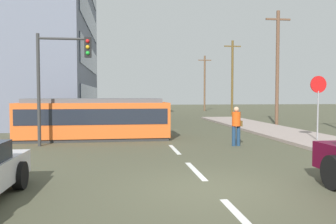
{
  "coord_description": "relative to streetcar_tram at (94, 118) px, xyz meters",
  "views": [
    {
      "loc": [
        -2.08,
        -7.8,
        2.17
      ],
      "look_at": [
        0.04,
        8.3,
        1.38
      ],
      "focal_mm": 37.83,
      "sensor_mm": 36.0,
      "label": 1
    }
  ],
  "objects": [
    {
      "name": "utility_pole_far",
      "position": [
        12.94,
        18.64,
        3.09
      ],
      "size": [
        1.8,
        0.24,
        7.88
      ],
      "color": "brown",
      "rests_on": "ground"
    },
    {
      "name": "lane_stripe_2",
      "position": [
        3.4,
        -3.77,
        -1.03
      ],
      "size": [
        0.16,
        2.4,
        0.01
      ],
      "primitive_type": "cube",
      "color": "silver",
      "rests_on": "ground"
    },
    {
      "name": "traffic_light_mast",
      "position": [
        -1.24,
        -2.12,
        2.27
      ],
      "size": [
        2.26,
        0.33,
        4.74
      ],
      "color": "#333333",
      "rests_on": "ground"
    },
    {
      "name": "ground_plane",
      "position": [
        3.4,
        0.23,
        -1.03
      ],
      "size": [
        120.0,
        120.0,
        0.0
      ],
      "primitive_type": "plane",
      "color": "#4B4B37"
    },
    {
      "name": "sidewalk_curb_right",
      "position": [
        10.2,
        -3.77,
        -0.96
      ],
      "size": [
        3.2,
        36.0,
        0.14
      ],
      "primitive_type": "cube",
      "color": "#A08E86",
      "rests_on": "ground"
    },
    {
      "name": "lane_stripe_1",
      "position": [
        3.4,
        -7.77,
        -1.03
      ],
      "size": [
        0.16,
        2.4,
        0.01
      ],
      "primitive_type": "cube",
      "color": "silver",
      "rests_on": "ground"
    },
    {
      "name": "stop_sign",
      "position": [
        10.08,
        -2.72,
        1.16
      ],
      "size": [
        0.76,
        0.07,
        2.88
      ],
      "color": "gray",
      "rests_on": "sidewalk_curb_right"
    },
    {
      "name": "city_bus",
      "position": [
        2.57,
        7.58,
        0.03
      ],
      "size": [
        2.67,
        5.57,
        1.85
      ],
      "color": "#B2BBB3",
      "rests_on": "ground"
    },
    {
      "name": "streetcar_tram",
      "position": [
        0.0,
        0.0,
        0.0
      ],
      "size": [
        7.2,
        2.64,
        2.0
      ],
      "color": "#DC5B21",
      "rests_on": "ground"
    },
    {
      "name": "lane_stripe_3",
      "position": [
        3.4,
        6.0,
        -1.03
      ],
      "size": [
        0.16,
        2.4,
        0.01
      ],
      "primitive_type": "cube",
      "color": "silver",
      "rests_on": "ground"
    },
    {
      "name": "lane_stripe_0",
      "position": [
        3.4,
        -11.77,
        -1.03
      ],
      "size": [
        0.16,
        2.4,
        0.01
      ],
      "primitive_type": "cube",
      "color": "silver",
      "rests_on": "ground"
    },
    {
      "name": "utility_pole_mid",
      "position": [
        12.28,
        6.33,
        3.19
      ],
      "size": [
        1.8,
        0.24,
        8.08
      ],
      "color": "brown",
      "rests_on": "ground"
    },
    {
      "name": "pedestrian_crossing",
      "position": [
        6.15,
        -3.12,
        -0.09
      ],
      "size": [
        0.45,
        0.36,
        1.67
      ],
      "color": "navy",
      "rests_on": "ground"
    },
    {
      "name": "lane_stripe_4",
      "position": [
        3.4,
        12.0,
        -1.03
      ],
      "size": [
        0.16,
        2.4,
        0.01
      ],
      "primitive_type": "cube",
      "color": "silver",
      "rests_on": "ground"
    },
    {
      "name": "utility_pole_distant",
      "position": [
        12.55,
        29.48,
        2.88
      ],
      "size": [
        1.8,
        0.24,
        7.46
      ],
      "color": "brown",
      "rests_on": "ground"
    }
  ]
}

